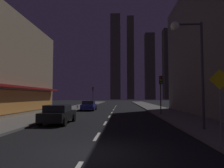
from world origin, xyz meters
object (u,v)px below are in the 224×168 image
at_px(pedestrian_crossing_sign, 220,98).
at_px(traffic_light_far_left, 93,92).
at_px(car_parked_far, 89,106).
at_px(fire_hydrant_far_left, 78,107).
at_px(traffic_light_near_right, 161,86).
at_px(street_lamp_right, 188,48).
at_px(car_parked_near, 58,114).

bearing_deg(pedestrian_crossing_sign, traffic_light_far_left, 106.22).
height_order(car_parked_far, fire_hydrant_far_left, car_parked_far).
distance_m(traffic_light_near_right, traffic_light_far_left, 27.55).
height_order(traffic_light_far_left, street_lamp_right, street_lamp_right).
height_order(car_parked_far, pedestrian_crossing_sign, pedestrian_crossing_sign).
relative_size(car_parked_near, pedestrian_crossing_sign, 1.34).
bearing_deg(car_parked_near, traffic_light_near_right, 35.68).
bearing_deg(traffic_light_far_left, fire_hydrant_far_left, -91.56).
bearing_deg(street_lamp_right, car_parked_near, 161.51).
xyz_separation_m(fire_hydrant_far_left, street_lamp_right, (11.28, -20.15, 4.61)).
xyz_separation_m(car_parked_near, street_lamp_right, (8.98, -3.00, 4.33)).
xyz_separation_m(fire_hydrant_far_left, pedestrian_crossing_sign, (11.50, -23.51, 1.56)).
distance_m(fire_hydrant_far_left, street_lamp_right, 23.55).
bearing_deg(car_parked_far, car_parked_near, -90.00).
relative_size(traffic_light_near_right, traffic_light_far_left, 1.00).
bearing_deg(car_parked_far, traffic_light_near_right, -40.83).
distance_m(car_parked_near, street_lamp_right, 10.41).
xyz_separation_m(car_parked_near, traffic_light_near_right, (9.10, 6.53, 2.45)).
relative_size(fire_hydrant_far_left, street_lamp_right, 0.10).
xyz_separation_m(car_parked_near, car_parked_far, (0.00, 14.40, 0.00)).
bearing_deg(traffic_light_far_left, pedestrian_crossing_sign, -73.78).
distance_m(fire_hydrant_far_left, traffic_light_far_left, 14.91).
relative_size(fire_hydrant_far_left, traffic_light_near_right, 0.16).
distance_m(street_lamp_right, pedestrian_crossing_sign, 4.55).
bearing_deg(car_parked_near, traffic_light_far_left, 93.42).
relative_size(traffic_light_far_left, pedestrian_crossing_sign, 1.33).
relative_size(fire_hydrant_far_left, traffic_light_far_left, 0.16).
bearing_deg(street_lamp_right, car_parked_far, 117.30).
distance_m(traffic_light_far_left, pedestrian_crossing_sign, 39.76).
xyz_separation_m(car_parked_near, traffic_light_far_left, (-1.90, 31.79, 2.45)).
xyz_separation_m(traffic_light_far_left, pedestrian_crossing_sign, (11.10, -38.16, -1.18)).
relative_size(car_parked_far, fire_hydrant_far_left, 6.48).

